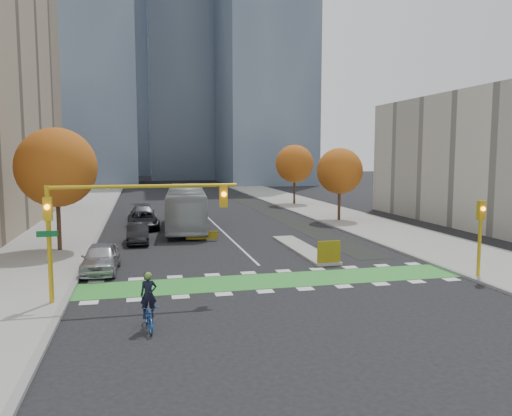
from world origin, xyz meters
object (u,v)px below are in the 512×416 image
traffic_signal_west (111,211)px  tree_west (56,168)px  tree_east_far (295,164)px  bus (186,208)px  hazard_board (329,252)px  parked_car_c (143,213)px  traffic_signal_east (480,227)px  parked_car_b (138,233)px  parked_car_d (143,220)px  tree_east_near (340,171)px  cyclist (149,310)px  parked_car_a (101,258)px

traffic_signal_west → tree_west: bearing=108.0°
tree_east_far → bus: tree_east_far is taller
traffic_signal_west → hazard_board: bearing=21.5°
tree_east_far → parked_car_c: size_ratio=1.43×
traffic_signal_east → bus: traffic_signal_east is taller
parked_car_b → parked_car_d: bearing=86.9°
tree_east_near → parked_car_c: 19.44m
tree_east_near → cyclist: bearing=-125.0°
tree_east_far → parked_car_c: (-19.00, -11.66, -4.47)m
parked_car_c → tree_east_far: bearing=27.1°
tree_east_far → bus: size_ratio=0.57×
hazard_board → traffic_signal_west: bearing=-158.5°
tree_east_near → parked_car_b: 20.88m
parked_car_a → parked_car_c: 21.03m
traffic_signal_west → parked_car_d: traffic_signal_west is taller
traffic_signal_east → cyclist: 17.53m
parked_car_a → parked_car_d: parked_car_a is taller
parked_car_a → tree_east_far: bearing=59.3°
tree_west → tree_east_near: bearing=22.6°
traffic_signal_east → cyclist: size_ratio=1.88×
parked_car_b → traffic_signal_east: bearing=-39.8°
bus → parked_car_c: bearing=126.6°
tree_west → parked_car_a: tree_west is taller
cyclist → bus: bearing=75.3°
hazard_board → tree_east_far: bearing=75.9°
traffic_signal_west → parked_car_a: traffic_signal_west is taller
traffic_signal_east → parked_car_b: 22.90m
tree_east_far → parked_car_b: tree_east_far is taller
hazard_board → bus: size_ratio=0.10×
traffic_signal_east → bus: size_ratio=0.30×
hazard_board → cyclist: (-10.47, -8.60, -0.07)m
traffic_signal_east → bus: 24.82m
cyclist → parked_car_c: 30.74m
tree_east_near → tree_east_far: size_ratio=0.92×
traffic_signal_west → parked_car_c: (1.43, 26.85, -3.26)m
traffic_signal_east → parked_car_d: (-17.00, 21.85, -2.00)m
hazard_board → tree_west: (-16.00, 7.80, 4.82)m
bus → parked_car_b: size_ratio=3.05×
tree_east_near → traffic_signal_east: 22.66m
hazard_board → cyclist: cyclist is taller
traffic_signal_west → parked_car_d: bearing=86.3°
hazard_board → traffic_signal_east: traffic_signal_east is taller
tree_west → parked_car_b: (5.07, 2.22, -4.89)m
cyclist → bus: size_ratio=0.16×
hazard_board → bus: bearing=112.9°
parked_car_b → parked_car_c: 12.13m
cyclist → bus: bus is taller
parked_car_a → parked_car_b: bearing=79.9°
tree_west → tree_east_far: (24.50, 26.00, -0.38)m
tree_east_near → parked_car_d: size_ratio=1.34×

